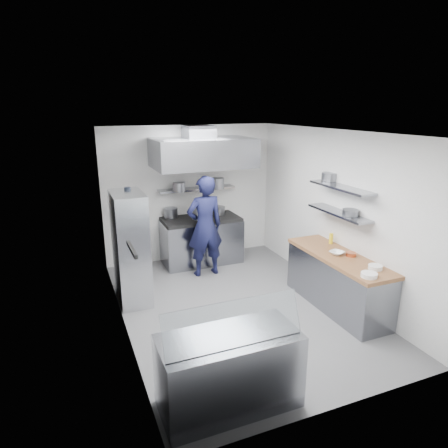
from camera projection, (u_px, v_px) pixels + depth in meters
name	position (u px, v px, depth m)	size (l,w,h in m)	color
floor	(238.00, 307.00, 6.54)	(5.00, 5.00, 0.00)	#515153
ceiling	(240.00, 132.00, 5.75)	(5.00, 5.00, 0.00)	silver
wall_back	(190.00, 193.00, 8.37)	(3.60, 0.02, 2.80)	white
wall_front	(343.00, 292.00, 3.93)	(3.60, 0.02, 2.80)	white
wall_left	(120.00, 239.00, 5.49)	(5.00, 0.02, 2.80)	white
wall_right	(335.00, 214.00, 6.80)	(5.00, 0.02, 2.80)	white
gas_range	(201.00, 241.00, 8.32)	(1.60, 0.80, 0.90)	gray
cooktop	(201.00, 219.00, 8.18)	(1.57, 0.78, 0.06)	black
stock_pot_left	(171.00, 213.00, 8.17)	(0.28, 0.28, 0.20)	slate
stock_pot_mid	(201.00, 213.00, 8.07)	(0.36, 0.36, 0.24)	slate
stock_pot_right	(218.00, 210.00, 8.44)	(0.29, 0.29, 0.16)	slate
over_range_shelf	(197.00, 189.00, 8.23)	(1.60, 0.30, 0.04)	gray
shelf_pot_a	(179.00, 187.00, 7.85)	(0.25, 0.25, 0.18)	slate
shelf_pot_b	(217.00, 183.00, 8.11)	(0.27, 0.27, 0.22)	slate
extractor_hood	(203.00, 153.00, 7.64)	(1.90, 1.15, 0.55)	gray
hood_duct	(199.00, 132.00, 7.73)	(0.55, 0.55, 0.24)	slate
red_firebox	(130.00, 198.00, 7.85)	(0.22, 0.10, 0.26)	red
chef	(205.00, 226.00, 7.56)	(0.71, 0.46, 1.94)	#121436
wire_rack	(131.00, 248.00, 6.54)	(0.50, 0.90, 1.85)	silver
rack_bin_a	(129.00, 251.00, 6.76)	(0.18, 0.22, 0.20)	white
rack_bin_b	(124.00, 218.00, 6.92)	(0.13, 0.16, 0.15)	yellow
rack_jar	(128.00, 193.00, 6.51)	(0.11, 0.11, 0.18)	black
knife_strip	(132.00, 249.00, 4.66)	(0.04, 0.55, 0.05)	black
prep_counter_base	(337.00, 283.00, 6.43)	(0.62, 2.00, 0.84)	gray
prep_counter_top	(339.00, 257.00, 6.30)	(0.65, 2.04, 0.06)	brown
plate_stack_a	(369.00, 275.00, 5.48)	(0.22, 0.22, 0.06)	white
plate_stack_b	(375.00, 267.00, 5.74)	(0.20, 0.20, 0.06)	white
copper_pan	(351.00, 254.00, 6.24)	(0.16, 0.16, 0.06)	#C15E36
squeeze_bottle	(331.00, 238.00, 6.80)	(0.07, 0.07, 0.18)	yellow
mixing_bowl	(337.00, 253.00, 6.31)	(0.21, 0.21, 0.05)	white
wall_shelf_lower	(339.00, 213.00, 6.44)	(0.30, 1.30, 0.04)	gray
wall_shelf_upper	(341.00, 187.00, 6.32)	(0.30, 1.30, 0.04)	gray
shelf_pot_c	(350.00, 212.00, 6.20)	(0.24, 0.24, 0.10)	slate
shelf_pot_d	(330.00, 177.00, 6.75)	(0.27, 0.27, 0.14)	slate
display_case	(229.00, 371.00, 4.28)	(1.50, 0.70, 0.85)	gray
display_glass	(234.00, 323.00, 4.00)	(1.47, 0.02, 0.45)	silver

